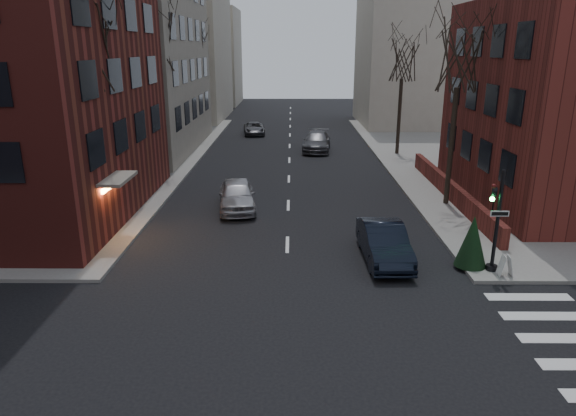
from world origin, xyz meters
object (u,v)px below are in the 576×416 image
(sandwich_board, at_px, (505,265))
(car_lane_gray, at_px, (317,142))
(traffic_signal, at_px, (495,227))
(tree_right_a, at_px, (460,56))
(parked_sedan, at_px, (384,242))
(car_lane_silver, at_px, (237,195))
(tree_left_c, at_px, (195,52))
(streetlamp_near, at_px, (155,119))
(tree_left_a, at_px, (87,47))
(tree_right_b, at_px, (403,59))
(streetlamp_far, at_px, (207,92))
(tree_left_b, at_px, (156,40))
(car_lane_far, at_px, (254,128))
(evergreen_shrub, at_px, (472,241))

(sandwich_board, bearing_deg, car_lane_gray, 108.26)
(traffic_signal, distance_m, tree_right_a, 10.92)
(parked_sedan, height_order, car_lane_silver, car_lane_silver)
(tree_left_c, xyz_separation_m, tree_right_a, (17.60, -22.00, 0.00))
(streetlamp_near, relative_size, car_lane_gray, 1.15)
(tree_left_a, xyz_separation_m, sandwich_board, (17.11, -5.50, -7.91))
(tree_right_b, xyz_separation_m, streetlamp_far, (-17.00, 10.00, -3.35))
(tree_left_c, bearing_deg, traffic_signal, -61.64)
(tree_left_c, relative_size, car_lane_gray, 1.79)
(car_lane_gray, bearing_deg, tree_left_b, -138.92)
(car_lane_far, relative_size, sandwich_board, 5.33)
(tree_left_a, distance_m, car_lane_gray, 24.01)
(car_lane_silver, height_order, car_lane_gray, car_lane_silver)
(car_lane_gray, bearing_deg, tree_right_a, -61.85)
(parked_sedan, relative_size, evergreen_shrub, 2.27)
(tree_right_a, distance_m, car_lane_silver, 13.67)
(parked_sedan, bearing_deg, tree_right_a, 56.16)
(car_lane_gray, distance_m, sandwich_board, 26.04)
(streetlamp_far, height_order, sandwich_board, streetlamp_far)
(streetlamp_far, relative_size, parked_sedan, 1.33)
(car_lane_far, distance_m, sandwich_board, 35.89)
(tree_left_b, bearing_deg, tree_right_a, -24.44)
(parked_sedan, distance_m, evergreen_shrub, 3.44)
(traffic_signal, relative_size, tree_left_a, 0.39)
(traffic_signal, height_order, tree_left_c, tree_left_c)
(tree_left_a, height_order, car_lane_far, tree_left_a)
(tree_right_a, bearing_deg, tree_left_c, 128.66)
(traffic_signal, xyz_separation_m, car_lane_far, (-11.57, 33.35, -1.30))
(streetlamp_far, relative_size, evergreen_shrub, 3.03)
(traffic_signal, height_order, tree_left_a, tree_left_a)
(sandwich_board, bearing_deg, car_lane_silver, 146.57)
(car_lane_silver, bearing_deg, evergreen_shrub, -45.36)
(sandwich_board, bearing_deg, tree_left_a, 167.14)
(tree_right_b, distance_m, streetlamp_far, 20.01)
(car_lane_far, bearing_deg, tree_left_b, -114.53)
(tree_right_a, bearing_deg, car_lane_silver, -176.49)
(streetlamp_near, xyz_separation_m, car_lane_silver, (5.42, -4.71, -3.43))
(car_lane_silver, relative_size, evergreen_shrub, 2.29)
(streetlamp_far, distance_m, car_lane_far, 5.85)
(tree_right_a, xyz_separation_m, car_lane_far, (-12.43, 24.35, -7.42))
(tree_right_b, bearing_deg, streetlamp_far, 149.53)
(tree_right_a, bearing_deg, car_lane_gray, 112.25)
(tree_right_a, height_order, evergreen_shrub, tree_right_a)
(car_lane_silver, bearing_deg, tree_left_b, 117.18)
(car_lane_far, relative_size, evergreen_shrub, 2.10)
(sandwich_board, height_order, evergreen_shrub, evergreen_shrub)
(tree_left_a, xyz_separation_m, tree_left_b, (0.00, 12.00, 0.44))
(sandwich_board, distance_m, evergreen_shrub, 1.52)
(tree_right_b, height_order, car_lane_gray, tree_right_b)
(tree_right_a, distance_m, sandwich_board, 12.10)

